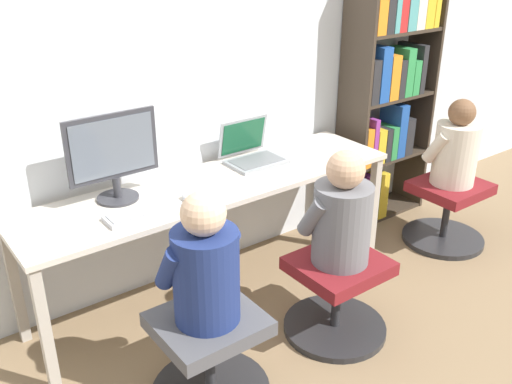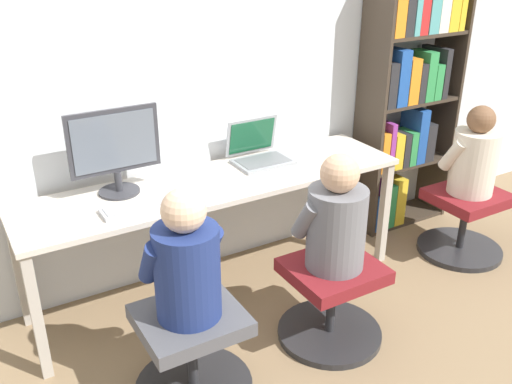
% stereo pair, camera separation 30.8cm
% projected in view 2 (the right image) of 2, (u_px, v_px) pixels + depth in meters
% --- Properties ---
extents(ground_plane, '(14.00, 14.00, 0.00)m').
position_uv_depth(ground_plane, '(242.00, 312.00, 3.26)').
color(ground_plane, '#846B4C').
extents(wall_back, '(10.00, 0.05, 2.60)m').
position_uv_depth(wall_back, '(186.00, 65.00, 3.20)').
color(wall_back, silver).
rests_on(wall_back, ground_plane).
extents(desk, '(2.21, 0.55, 0.72)m').
position_uv_depth(desk, '(217.00, 192.00, 3.20)').
color(desk, beige).
rests_on(desk, ground_plane).
extents(desktop_monitor, '(0.48, 0.22, 0.46)m').
position_uv_depth(desktop_monitor, '(115.00, 150.00, 2.93)').
color(desktop_monitor, '#333338').
rests_on(desktop_monitor, desk).
extents(laptop, '(0.34, 0.28, 0.25)m').
position_uv_depth(laptop, '(259.00, 153.00, 3.41)').
color(laptop, gray).
rests_on(laptop, desk).
extents(keyboard, '(0.39, 0.13, 0.03)m').
position_uv_depth(keyboard, '(141.00, 207.00, 2.85)').
color(keyboard, '#B2B2B7').
rests_on(keyboard, desk).
extents(computer_mouse_by_keyboard, '(0.06, 0.12, 0.04)m').
position_uv_depth(computer_mouse_by_keyboard, '(187.00, 194.00, 2.96)').
color(computer_mouse_by_keyboard, silver).
rests_on(computer_mouse_by_keyboard, desk).
extents(office_chair_left, '(0.56, 0.56, 0.44)m').
position_uv_depth(office_chair_left, '(192.00, 352.00, 2.61)').
color(office_chair_left, '#262628').
rests_on(office_chair_left, ground_plane).
extents(office_chair_right, '(0.56, 0.56, 0.44)m').
position_uv_depth(office_chair_right, '(331.00, 300.00, 2.98)').
color(office_chair_right, '#262628').
rests_on(office_chair_right, ground_plane).
extents(person_at_monitor, '(0.35, 0.30, 0.61)m').
position_uv_depth(person_at_monitor, '(186.00, 262.00, 2.42)').
color(person_at_monitor, navy).
rests_on(person_at_monitor, office_chair_left).
extents(person_at_laptop, '(0.36, 0.30, 0.60)m').
position_uv_depth(person_at_laptop, '(336.00, 220.00, 2.78)').
color(person_at_laptop, slate).
rests_on(person_at_laptop, office_chair_right).
extents(bookshelf, '(0.72, 0.29, 1.83)m').
position_uv_depth(bookshelf, '(408.00, 90.00, 3.87)').
color(bookshelf, '#382D23').
rests_on(bookshelf, ground_plane).
extents(office_chair_side, '(0.56, 0.56, 0.44)m').
position_uv_depth(office_chair_side, '(464.00, 221.00, 3.78)').
color(office_chair_side, '#262628').
rests_on(office_chair_side, ground_plane).
extents(person_near_shelf, '(0.35, 0.29, 0.58)m').
position_uv_depth(person_near_shelf, '(474.00, 157.00, 3.59)').
color(person_near_shelf, beige).
rests_on(person_near_shelf, office_chair_side).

